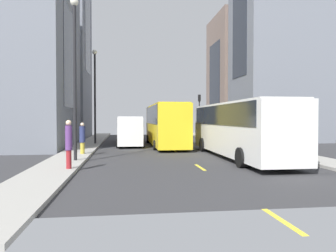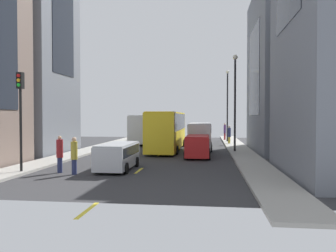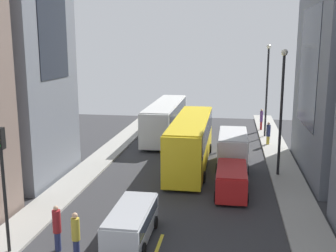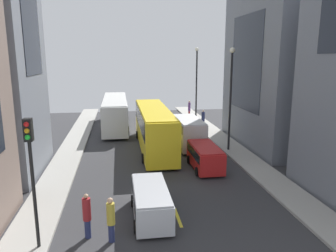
% 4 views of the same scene
% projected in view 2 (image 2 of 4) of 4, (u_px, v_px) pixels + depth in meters
% --- Properties ---
extents(ground_plane, '(40.02, 40.02, 0.00)m').
position_uv_depth(ground_plane, '(166.00, 150.00, 32.08)').
color(ground_plane, '#333335').
extents(sidewalk_west, '(2.16, 44.00, 0.15)m').
position_uv_depth(sidewalk_west, '(96.00, 148.00, 32.91)').
color(sidewalk_west, '#9E9B93').
rests_on(sidewalk_west, ground).
extents(sidewalk_east, '(2.16, 44.00, 0.15)m').
position_uv_depth(sidewalk_east, '(239.00, 150.00, 31.24)').
color(sidewalk_east, '#9E9B93').
rests_on(sidewalk_east, ground).
extents(lane_stripe_0, '(0.16, 2.00, 0.01)m').
position_uv_depth(lane_stripe_0, '(87.00, 210.00, 11.24)').
color(lane_stripe_0, yellow).
rests_on(lane_stripe_0, ground).
extents(lane_stripe_1, '(0.16, 2.00, 0.01)m').
position_uv_depth(lane_stripe_1, '(139.00, 171.00, 19.58)').
color(lane_stripe_1, yellow).
rests_on(lane_stripe_1, ground).
extents(lane_stripe_2, '(0.16, 2.00, 0.01)m').
position_uv_depth(lane_stripe_2, '(160.00, 155.00, 27.91)').
color(lane_stripe_2, yellow).
rests_on(lane_stripe_2, ground).
extents(lane_stripe_3, '(0.16, 2.00, 0.01)m').
position_uv_depth(lane_stripe_3, '(171.00, 146.00, 36.25)').
color(lane_stripe_3, yellow).
rests_on(lane_stripe_3, ground).
extents(lane_stripe_4, '(0.16, 2.00, 0.01)m').
position_uv_depth(lane_stripe_4, '(178.00, 141.00, 44.58)').
color(lane_stripe_4, yellow).
rests_on(lane_stripe_4, ground).
extents(lane_stripe_5, '(0.16, 2.00, 0.01)m').
position_uv_depth(lane_stripe_5, '(183.00, 137.00, 52.92)').
color(lane_stripe_5, yellow).
rests_on(lane_stripe_5, ground).
extents(building_east_1, '(7.48, 11.80, 14.72)m').
position_uv_depth(building_east_1, '(296.00, 71.00, 30.28)').
color(building_east_1, slate).
rests_on(building_east_1, ground).
extents(city_bus_white, '(2.80, 12.67, 3.35)m').
position_uv_depth(city_bus_white, '(149.00, 126.00, 41.36)').
color(city_bus_white, silver).
rests_on(city_bus_white, ground).
extents(streetcar_yellow, '(2.70, 12.13, 3.59)m').
position_uv_depth(streetcar_yellow, '(168.00, 128.00, 31.88)').
color(streetcar_yellow, yellow).
rests_on(streetcar_yellow, ground).
extents(delivery_van_white, '(2.25, 5.36, 2.58)m').
position_uv_depth(delivery_van_white, '(200.00, 134.00, 31.54)').
color(delivery_van_white, white).
rests_on(delivery_van_white, ground).
extents(car_red_0, '(1.95, 4.21, 1.71)m').
position_uv_depth(car_red_0, '(198.00, 145.00, 25.90)').
color(car_red_0, red).
rests_on(car_red_0, ground).
extents(car_silver_1, '(1.88, 4.42, 1.57)m').
position_uv_depth(car_silver_1, '(118.00, 154.00, 19.94)').
color(car_silver_1, '#B7BABF').
rests_on(car_silver_1, ground).
extents(pedestrian_walking_far, '(0.31, 0.31, 2.20)m').
position_uv_depth(pedestrian_walking_far, '(225.00, 131.00, 44.30)').
color(pedestrian_walking_far, maroon).
rests_on(pedestrian_walking_far, ground).
extents(pedestrian_waiting_curb, '(0.37, 0.37, 2.09)m').
position_uv_depth(pedestrian_waiting_curb, '(60.00, 153.00, 18.87)').
color(pedestrian_waiting_curb, navy).
rests_on(pedestrian_waiting_curb, ground).
extents(pedestrian_crossing_near, '(0.37, 0.37, 2.01)m').
position_uv_depth(pedestrian_crossing_near, '(229.00, 134.00, 38.07)').
color(pedestrian_crossing_near, gold).
rests_on(pedestrian_crossing_near, ground).
extents(pedestrian_crossing_mid, '(0.36, 0.36, 2.05)m').
position_uv_depth(pedestrian_crossing_mid, '(74.00, 155.00, 18.27)').
color(pedestrian_crossing_mid, navy).
rests_on(pedestrian_crossing_mid, ground).
extents(traffic_light_near_corner, '(0.32, 0.44, 5.46)m').
position_uv_depth(traffic_light_near_corner, '(20.00, 102.00, 18.39)').
color(traffic_light_near_corner, black).
rests_on(traffic_light_near_corner, ground).
extents(streetlamp_near, '(0.44, 0.44, 8.77)m').
position_uv_depth(streetlamp_near, '(227.00, 99.00, 41.19)').
color(streetlamp_near, black).
rests_on(streetlamp_near, ground).
extents(streetlamp_far, '(0.44, 0.44, 8.47)m').
position_uv_depth(streetlamp_far, '(235.00, 94.00, 29.38)').
color(streetlamp_far, black).
rests_on(streetlamp_far, ground).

